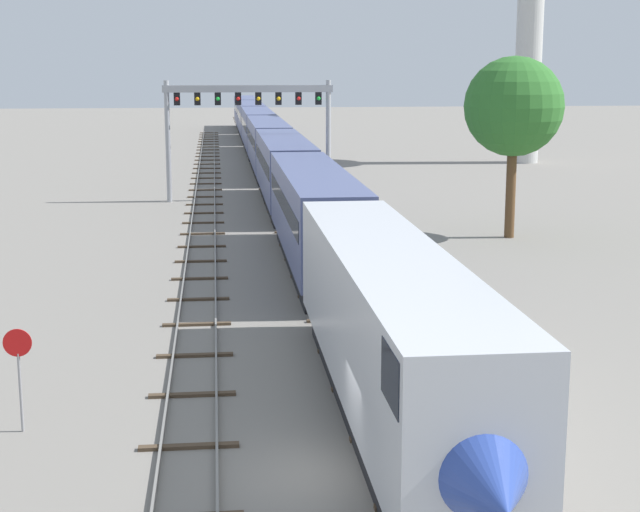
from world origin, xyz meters
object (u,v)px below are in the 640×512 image
(passenger_train, at_px, (268,145))
(signal_gantry, at_px, (248,112))
(stop_sign, at_px, (19,365))
(trackside_tree_left, at_px, (514,107))

(passenger_train, distance_m, signal_gantry, 17.50)
(signal_gantry, height_order, stop_sign, signal_gantry)
(signal_gantry, bearing_deg, stop_sign, -99.93)
(signal_gantry, xyz_separation_m, trackside_tree_left, (14.24, -16.69, 0.99))
(passenger_train, bearing_deg, trackside_tree_left, -70.38)
(passenger_train, xyz_separation_m, trackside_tree_left, (11.99, -33.63, 4.77))
(signal_gantry, relative_size, trackside_tree_left, 1.18)
(trackside_tree_left, bearing_deg, passenger_train, 109.62)
(signal_gantry, xyz_separation_m, stop_sign, (-7.75, -44.25, -4.52))
(passenger_train, relative_size, signal_gantry, 11.76)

